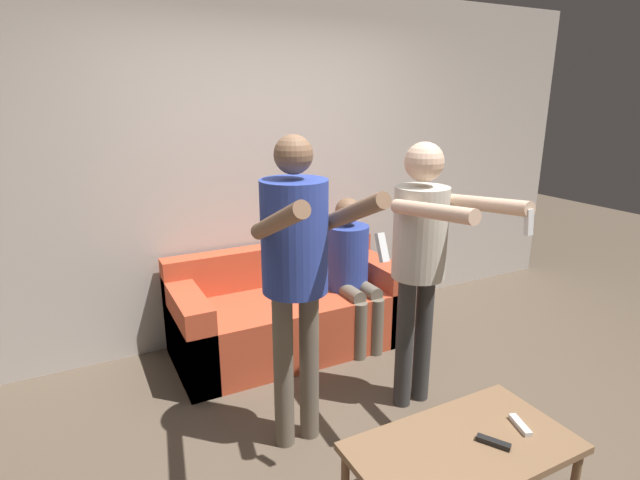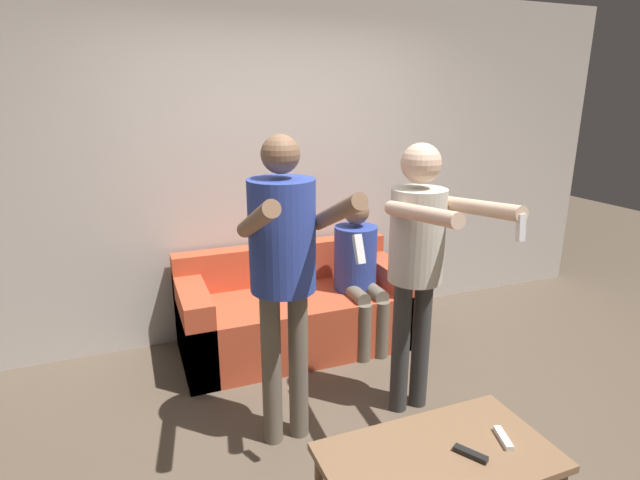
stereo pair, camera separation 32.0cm
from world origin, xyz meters
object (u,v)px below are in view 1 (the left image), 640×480
couch (289,314)px  remote_far (520,425)px  person_standing_right (422,248)px  remote_near (493,442)px  coffee_table (463,451)px  person_standing_left (296,259)px  person_seated (351,265)px

couch → remote_far: (0.37, -1.89, 0.12)m
person_standing_right → remote_near: (-0.25, -0.88, -0.65)m
remote_far → couch: bearing=100.9°
couch → coffee_table: bearing=-88.8°
person_standing_left → person_standing_right: (0.81, -0.01, -0.05)m
couch → person_seated: bearing=-17.1°
coffee_table → remote_far: 0.33m
remote_far → person_standing_left: bearing=132.1°
couch → person_seated: 0.61m
person_standing_left → coffee_table: 1.20m
person_standing_left → remote_near: (0.56, -0.88, -0.70)m
couch → remote_near: 1.93m
coffee_table → remote_far: size_ratio=6.72×
couch → person_seated: (0.47, -0.14, 0.37)m
person_standing_left → coffee_table: (0.45, -0.82, -0.75)m
couch → remote_near: couch is taller
couch → coffee_table: 1.86m
person_standing_right → person_seated: size_ratio=1.43×
couch → person_standing_left: size_ratio=1.01×
person_seated → couch: bearing=162.9°
person_seated → coffee_table: person_seated is taller
person_standing_left → coffee_table: bearing=-61.6°
coffee_table → person_seated: bearing=76.0°
coffee_table → remote_near: size_ratio=7.02×
remote_near → coffee_table: bearing=152.4°
person_standing_left → person_standing_right: person_standing_left is taller
coffee_table → remote_near: 0.14m
remote_near → person_seated: bearing=80.1°
person_seated → coffee_table: size_ratio=1.12×
remote_near → person_standing_right: bearing=74.3°
couch → person_standing_left: 1.38m
couch → person_standing_right: person_standing_right is taller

